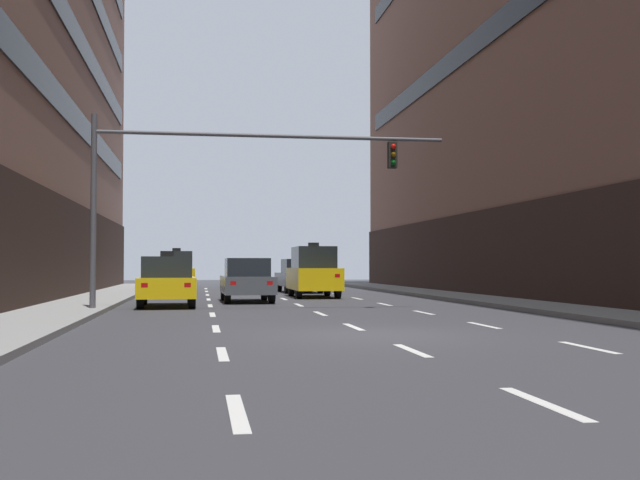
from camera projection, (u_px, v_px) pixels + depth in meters
name	position (u px, v px, depth m)	size (l,w,h in m)	color
ground_plane	(372.00, 335.00, 15.90)	(120.00, 120.00, 0.00)	#38383D
lane_stripe_l1_s2	(237.00, 412.00, 7.52)	(0.16, 2.00, 0.01)	silver
lane_stripe_l1_s3	(222.00, 354.00, 12.46)	(0.16, 2.00, 0.01)	silver
lane_stripe_l1_s4	(216.00, 329.00, 17.40)	(0.16, 2.00, 0.01)	silver
lane_stripe_l1_s5	(212.00, 315.00, 22.34)	(0.16, 2.00, 0.01)	silver
lane_stripe_l1_s6	(210.00, 306.00, 27.27)	(0.16, 2.00, 0.01)	silver
lane_stripe_l1_s7	(209.00, 299.00, 32.21)	(0.16, 2.00, 0.01)	silver
lane_stripe_l1_s8	(207.00, 295.00, 37.15)	(0.16, 2.00, 0.01)	silver
lane_stripe_l1_s9	(207.00, 291.00, 42.09)	(0.16, 2.00, 0.01)	silver
lane_stripe_l1_s10	(206.00, 289.00, 47.03)	(0.16, 2.00, 0.01)	silver
lane_stripe_l2_s2	(543.00, 403.00, 8.00)	(0.16, 2.00, 0.01)	silver
lane_stripe_l2_s3	(412.00, 350.00, 12.94)	(0.16, 2.00, 0.01)	silver
lane_stripe_l2_s4	(353.00, 327.00, 17.88)	(0.16, 2.00, 0.01)	silver
lane_stripe_l2_s5	(320.00, 313.00, 22.82)	(0.16, 2.00, 0.01)	silver
lane_stripe_l2_s6	(299.00, 305.00, 27.75)	(0.16, 2.00, 0.01)	silver
lane_stripe_l2_s7	(284.00, 299.00, 32.69)	(0.16, 2.00, 0.01)	silver
lane_stripe_l2_s8	(273.00, 294.00, 37.63)	(0.16, 2.00, 0.01)	silver
lane_stripe_l2_s9	(264.00, 291.00, 42.57)	(0.16, 2.00, 0.01)	silver
lane_stripe_l2_s10	(258.00, 288.00, 47.51)	(0.16, 2.00, 0.01)	silver
lane_stripe_l3_s3	(588.00, 347.00, 13.42)	(0.16, 2.00, 0.01)	silver
lane_stripe_l3_s4	(484.00, 325.00, 18.36)	(0.16, 2.00, 0.01)	silver
lane_stripe_l3_s5	(423.00, 312.00, 23.30)	(0.16, 2.00, 0.01)	silver
lane_stripe_l3_s6	(384.00, 304.00, 28.23)	(0.16, 2.00, 0.01)	silver
lane_stripe_l3_s7	(357.00, 298.00, 33.17)	(0.16, 2.00, 0.01)	silver
lane_stripe_l3_s8	(337.00, 294.00, 38.11)	(0.16, 2.00, 0.01)	silver
lane_stripe_l3_s9	(321.00, 291.00, 43.05)	(0.16, 2.00, 0.01)	silver
lane_stripe_l3_s10	(308.00, 288.00, 47.99)	(0.16, 2.00, 0.01)	silver
taxi_driving_0	(167.00, 282.00, 26.73)	(2.04, 4.63, 1.90)	black
car_driving_1	(299.00, 276.00, 40.57)	(2.15, 4.73, 1.74)	black
taxi_driving_2	(314.00, 272.00, 34.53)	(1.95, 4.64, 2.43)	black
taxi_driving_3	(176.00, 272.00, 42.05)	(2.03, 4.55, 2.35)	black
car_driving_4	(247.00, 280.00, 30.15)	(1.97, 4.55, 1.69)	black
traffic_signal_0	(215.00, 172.00, 23.95)	(10.97, 0.35, 5.86)	#4C4C51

